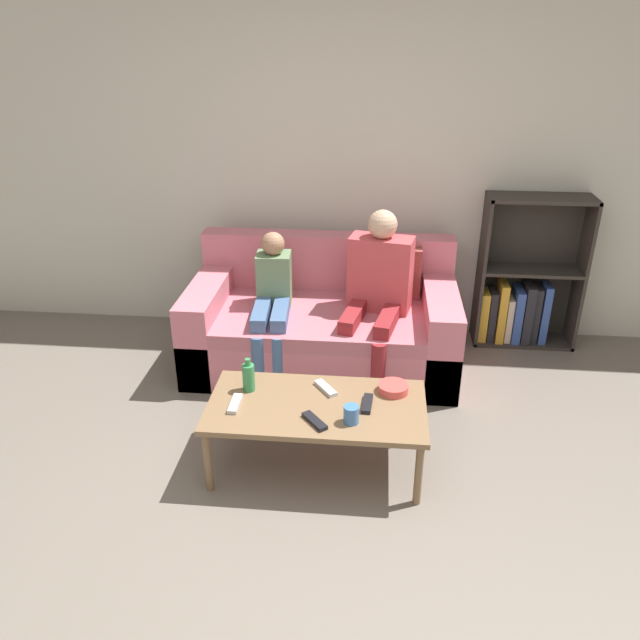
{
  "coord_description": "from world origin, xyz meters",
  "views": [
    {
      "loc": [
        0.31,
        -1.96,
        2.2
      ],
      "look_at": [
        -0.0,
        1.32,
        0.61
      ],
      "focal_mm": 35.0,
      "sensor_mm": 36.0,
      "label": 1
    }
  ],
  "objects": [
    {
      "name": "bookshelf",
      "position": [
        1.39,
        2.38,
        0.42
      ],
      "size": [
        0.72,
        0.28,
        1.11
      ],
      "color": "#332D28",
      "rests_on": "ground_plane"
    },
    {
      "name": "ground_plane",
      "position": [
        0.0,
        0.0,
        0.0
      ],
      "size": [
        22.0,
        22.0,
        0.0
      ],
      "primitive_type": "plane",
      "color": "#70665B"
    },
    {
      "name": "tv_remote_3",
      "position": [
        0.3,
        0.77,
        0.4
      ],
      "size": [
        0.06,
        0.17,
        0.02
      ],
      "rotation": [
        0.0,
        0.0,
        -0.07
      ],
      "color": "black",
      "rests_on": "coffee_table"
    },
    {
      "name": "tv_remote_2",
      "position": [
        0.04,
        0.59,
        0.4
      ],
      "size": [
        0.14,
        0.16,
        0.02
      ],
      "rotation": [
        0.0,
        0.0,
        0.68
      ],
      "color": "black",
      "rests_on": "coffee_table"
    },
    {
      "name": "person_adult",
      "position": [
        0.33,
        1.84,
        0.64
      ],
      "size": [
        0.49,
        0.71,
        1.11
      ],
      "rotation": [
        0.0,
        0.0,
        -0.2
      ],
      "color": "maroon",
      "rests_on": "ground_plane"
    },
    {
      "name": "couch",
      "position": [
        -0.03,
        1.93,
        0.28
      ],
      "size": [
        1.8,
        0.97,
        0.82
      ],
      "color": "#D1707F",
      "rests_on": "ground_plane"
    },
    {
      "name": "snack_bowl",
      "position": [
        0.43,
        0.92,
        0.41
      ],
      "size": [
        0.16,
        0.16,
        0.05
      ],
      "color": "#DB4C47",
      "rests_on": "coffee_table"
    },
    {
      "name": "cup_near",
      "position": [
        0.22,
        0.62,
        0.44
      ],
      "size": [
        0.08,
        0.08,
        0.09
      ],
      "color": "#3D70B2",
      "rests_on": "coffee_table"
    },
    {
      "name": "tv_remote_0",
      "position": [
        -0.38,
        0.71,
        0.4
      ],
      "size": [
        0.05,
        0.17,
        0.02
      ],
      "rotation": [
        0.0,
        0.0,
        0.0
      ],
      "color": "#B7B7BC",
      "rests_on": "coffee_table"
    },
    {
      "name": "person_child",
      "position": [
        -0.36,
        1.78,
        0.53
      ],
      "size": [
        0.27,
        0.67,
        0.94
      ],
      "rotation": [
        0.0,
        0.0,
        0.07
      ],
      "color": "#476693",
      "rests_on": "ground_plane"
    },
    {
      "name": "bottle",
      "position": [
        -0.34,
        0.87,
        0.47
      ],
      "size": [
        0.07,
        0.07,
        0.19
      ],
      "color": "#33844C",
      "rests_on": "coffee_table"
    },
    {
      "name": "tv_remote_1",
      "position": [
        0.07,
        0.9,
        0.4
      ],
      "size": [
        0.14,
        0.17,
        0.02
      ],
      "rotation": [
        0.0,
        0.0,
        0.62
      ],
      "color": "#B7B7BC",
      "rests_on": "coffee_table"
    },
    {
      "name": "wall_back",
      "position": [
        0.0,
        2.53,
        1.3
      ],
      "size": [
        12.0,
        0.06,
        2.6
      ],
      "color": "beige",
      "rests_on": "ground_plane"
    },
    {
      "name": "coffee_table",
      "position": [
        0.04,
        0.76,
        0.35
      ],
      "size": [
        1.14,
        0.59,
        0.39
      ],
      "color": "brown",
      "rests_on": "ground_plane"
    }
  ]
}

